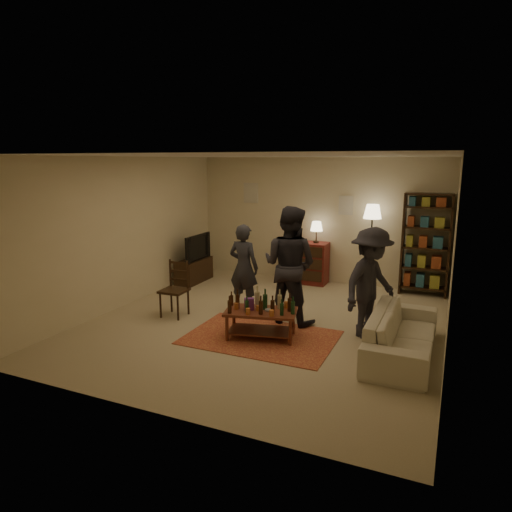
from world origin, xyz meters
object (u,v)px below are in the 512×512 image
Objects in this scene: coffee_table at (261,313)px; person_by_sofa at (371,283)px; floor_lamp at (372,218)px; sofa at (402,334)px; dresser at (305,261)px; person_left at (244,267)px; dining_chair at (176,286)px; person_right at (289,265)px; bookshelf at (426,244)px; tv_stand at (194,265)px.

person_by_sofa is (1.48, 0.70, 0.44)m from coffee_table.
floor_lamp is 3.42m from sofa.
dresser is 0.88× the size of person_left.
person_by_sofa is at bearing -54.79° from dresser.
coffee_table is 1.79m from dining_chair.
person_right is at bearing -110.08° from floor_lamp.
person_right reaches higher than person_left.
person_right reaches higher than coffee_table.
bookshelf is 1.05× the size of person_right.
dresser is at bearing 60.18° from person_by_sofa.
floor_lamp is 2.63m from person_right.
coffee_table is 1.10× the size of tv_stand.
floor_lamp is (-1.03, -0.13, 0.47)m from bookshelf.
bookshelf is 1.31× the size of person_left.
dresser reaches higher than dining_chair.
sofa is (2.39, -3.11, -0.17)m from dresser.
bookshelf is at bearing 12.75° from person_by_sofa.
coffee_table is at bearing -83.54° from dresser.
person_left reaches higher than coffee_table.
tv_stand is 0.55× the size of person_right.
tv_stand is 0.69× the size of person_left.
person_left is (0.93, 0.77, 0.26)m from dining_chair.
person_right reaches higher than sofa.
sofa is 1.35× the size of person_left.
person_right is at bearing 167.36° from person_left.
sofa is (0.98, -3.05, -1.20)m from floor_lamp.
person_right is (-1.87, 0.63, 0.66)m from sofa.
floor_lamp is at bearing 44.50° from dining_chair.
bookshelf is (2.06, 3.40, 0.64)m from coffee_table.
tv_stand is 0.52× the size of bookshelf.
dining_chair is 1.23m from person_left.
floor_lamp reaches higher than coffee_table.
tv_stand is 2.24m from person_left.
bookshelf reaches higher than sofa.
floor_lamp is at bearing 72.49° from coffee_table.
floor_lamp reaches higher than person_left.
coffee_table is 0.56× the size of sofa.
floor_lamp is (2.78, 2.89, 1.00)m from dining_chair.
person_left reaches higher than sofa.
coffee_table is at bearing 140.38° from person_by_sofa.
dresser is 0.77× the size of floor_lamp.
bookshelf is 1.14× the size of floor_lamp.
floor_lamp is 2.69m from person_by_sofa.
person_by_sofa is (1.85, -2.63, 0.36)m from dresser.
person_left is 2.34m from person_by_sofa.
person_left is (-1.85, -2.12, -0.73)m from floor_lamp.
dining_chair is 4.89m from bookshelf.
bookshelf reaches higher than coffee_table.
tv_stand is 0.63× the size of person_by_sofa.
floor_lamp is (3.66, 0.85, 1.12)m from tv_stand.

